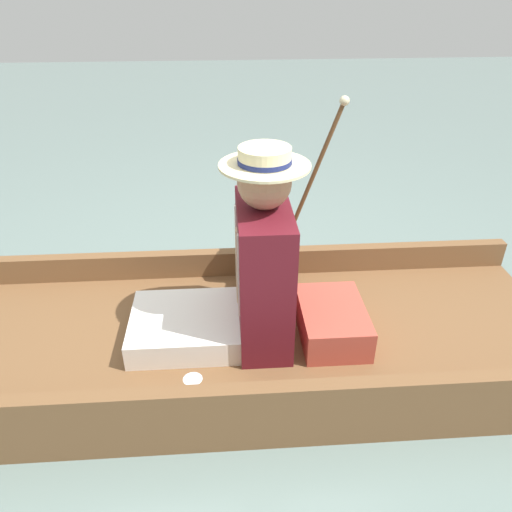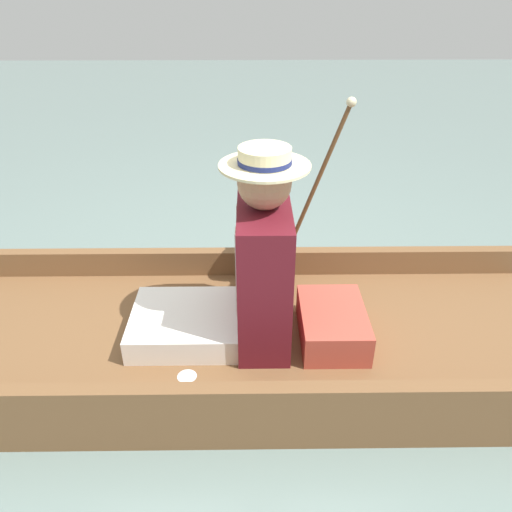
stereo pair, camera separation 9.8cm
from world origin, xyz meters
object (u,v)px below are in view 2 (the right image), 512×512
(teddy_bear, at_px, (265,249))
(walking_cane, at_px, (317,183))
(wine_glass, at_px, (188,382))
(seated_person, at_px, (245,274))

(teddy_bear, xyz_separation_m, walking_cane, (0.03, -0.24, 0.33))
(teddy_bear, height_order, wine_glass, teddy_bear)
(seated_person, xyz_separation_m, walking_cane, (0.43, -0.33, 0.22))
(teddy_bear, bearing_deg, walking_cane, -82.43)
(seated_person, xyz_separation_m, wine_glass, (-0.37, 0.21, -0.22))
(seated_person, relative_size, walking_cane, 0.91)
(seated_person, bearing_deg, walking_cane, -44.54)
(walking_cane, bearing_deg, teddy_bear, 97.57)
(teddy_bear, bearing_deg, seated_person, 166.73)
(seated_person, bearing_deg, wine_glass, 143.97)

